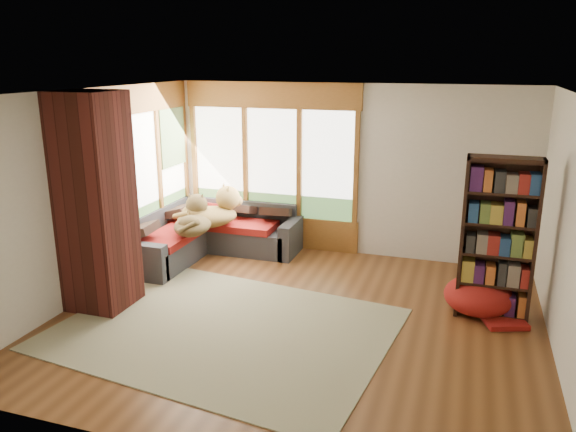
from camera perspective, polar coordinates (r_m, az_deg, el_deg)
The scene contains 17 objects.
floor at distance 6.69m, azimuth 1.01°, elevation -10.39°, with size 5.50×5.50×0.00m, color #5A3419.
ceiling at distance 6.01m, azimuth 1.13°, elevation 12.43°, with size 5.50×5.50×0.00m, color white.
wall_back at distance 8.59m, azimuth 5.99°, elevation 4.61°, with size 5.50×0.04×2.60m, color silver.
wall_front at distance 4.04m, azimuth -9.53°, elevation -8.58°, with size 5.50×0.04×2.60m, color silver.
wall_left at distance 7.48m, azimuth -19.51°, elevation 2.12°, with size 0.04×5.00×2.60m, color silver.
wall_right at distance 6.06m, azimuth 26.80°, elevation -1.79°, with size 0.04×5.00×2.60m, color silver.
windows_back at distance 8.87m, azimuth -1.66°, elevation 5.39°, with size 2.82×0.10×1.90m.
windows_left at distance 8.41m, azimuth -14.47°, elevation 4.31°, with size 0.10×2.62×1.90m.
roller_blind at distance 9.03m, azimuth -11.66°, elevation 7.83°, with size 0.03×0.72×0.90m, color #71985B.
brick_chimney at distance 7.01m, azimuth -18.94°, elevation 1.28°, with size 0.70×0.70×2.60m, color #471914.
sectional_sofa at distance 8.73m, azimuth -7.99°, elevation -2.04°, with size 2.20×2.20×0.80m.
area_rug at distance 6.50m, azimuth -6.40°, elevation -11.29°, with size 3.60×2.75×0.01m, color beige.
bookshelf at distance 6.82m, azimuth 20.52°, elevation -2.28°, with size 0.82×0.27×1.91m.
pouf at distance 7.11m, azimuth 18.79°, elevation -7.59°, with size 0.81×0.81×0.44m, color #9F1B15.
dog_tan at distance 8.51m, azimuth -7.72°, elevation 1.03°, with size 1.07×1.05×0.53m.
dog_brindle at distance 8.24m, azimuth -9.59°, elevation 0.19°, with size 0.69×0.93×0.46m.
throw_pillows at distance 8.70m, azimuth -7.47°, elevation 1.20°, with size 1.98×1.68×0.45m.
Camera 1 is at (1.76, -5.74, 2.95)m, focal length 35.00 mm.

